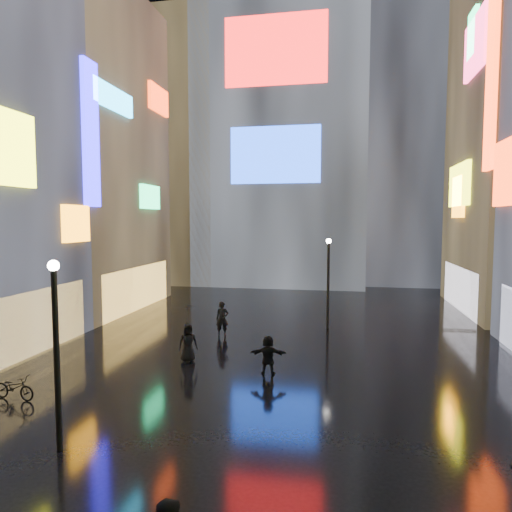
# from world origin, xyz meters

# --- Properties ---
(ground) EXTENTS (140.00, 140.00, 0.00)m
(ground) POSITION_xyz_m (0.00, 20.00, 0.00)
(ground) COLOR black
(ground) RESTS_ON ground
(building_left_far) EXTENTS (10.28, 12.00, 22.00)m
(building_left_far) POSITION_xyz_m (-15.98, 26.00, 10.98)
(building_left_far) COLOR black
(building_left_far) RESTS_ON ground
(tower_main) EXTENTS (16.00, 14.20, 42.00)m
(tower_main) POSITION_xyz_m (-3.00, 43.97, 21.01)
(tower_main) COLOR black
(tower_main) RESTS_ON ground
(tower_flank_right) EXTENTS (12.00, 12.00, 34.00)m
(tower_flank_right) POSITION_xyz_m (9.00, 46.00, 17.00)
(tower_flank_right) COLOR black
(tower_flank_right) RESTS_ON ground
(tower_flank_left) EXTENTS (10.00, 10.00, 26.00)m
(tower_flank_left) POSITION_xyz_m (-14.00, 42.00, 13.00)
(tower_flank_left) COLOR black
(tower_flank_left) RESTS_ON ground
(lamp_near) EXTENTS (0.30, 0.30, 5.20)m
(lamp_near) POSITION_xyz_m (-4.53, 7.20, 2.94)
(lamp_near) COLOR black
(lamp_near) RESTS_ON ground
(lamp_far) EXTENTS (0.30, 0.30, 5.20)m
(lamp_far) POSITION_xyz_m (2.19, 22.79, 2.94)
(lamp_far) COLOR black
(lamp_far) RESTS_ON ground
(pedestrian_4) EXTENTS (0.99, 0.88, 1.71)m
(pedestrian_4) POSITION_xyz_m (-3.66, 15.24, 0.85)
(pedestrian_4) COLOR black
(pedestrian_4) RESTS_ON ground
(pedestrian_5) EXTENTS (1.51, 0.58, 1.60)m
(pedestrian_5) POSITION_xyz_m (0.07, 14.30, 0.80)
(pedestrian_5) COLOR black
(pedestrian_5) RESTS_ON ground
(pedestrian_6) EXTENTS (0.78, 0.62, 1.85)m
(pedestrian_6) POSITION_xyz_m (-3.36, 19.91, 0.93)
(pedestrian_6) COLOR black
(pedestrian_6) RESTS_ON ground
(umbrella_2) EXTENTS (1.26, 1.27, 0.86)m
(umbrella_2) POSITION_xyz_m (-3.66, 15.24, 2.14)
(umbrella_2) COLOR black
(umbrella_2) RESTS_ON pedestrian_4
(bicycle) EXTENTS (1.68, 0.73, 0.86)m
(bicycle) POSITION_xyz_m (-8.22, 10.09, 0.43)
(bicycle) COLOR black
(bicycle) RESTS_ON ground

